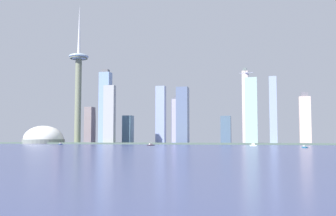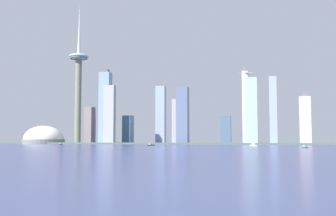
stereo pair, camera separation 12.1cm
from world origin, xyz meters
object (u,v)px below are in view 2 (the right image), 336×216
object	(u,v)px
skyscraper_9	(128,130)
boat_2	(253,145)
skyscraper_1	(109,115)
skyscraper_10	(105,107)
boat_1	(305,147)
skyscraper_11	(245,107)
skyscraper_12	(226,130)
skyscraper_3	(273,110)
skyscraper_7	(305,120)
stadium_dome	(44,140)
skyscraper_8	(251,111)
boat_4	(61,144)
skyscraper_4	(183,115)
skyscraper_6	(58,119)
skyscraper_2	(90,125)
airplane	(247,73)
skyscraper_5	(177,121)
boat_6	(151,145)
skyscraper_0	(161,115)
observation_tower	(78,78)

from	to	relation	value
skyscraper_9	boat_2	distance (m)	364.59
skyscraper_1	skyscraper_10	world-z (taller)	skyscraper_10
boat_1	boat_2	bearing A→B (deg)	-4.02
skyscraper_11	skyscraper_12	size ratio (longest dim) A/B	2.79
skyscraper_3	skyscraper_7	bearing A→B (deg)	24.57
stadium_dome	skyscraper_11	bearing A→B (deg)	12.10
skyscraper_8	boat_4	distance (m)	393.14
boat_4	skyscraper_4	bearing A→B (deg)	-34.24
skyscraper_4	skyscraper_10	size ratio (longest dim) A/B	0.75
skyscraper_6	skyscraper_8	size ratio (longest dim) A/B	0.99
skyscraper_2	skyscraper_3	bearing A→B (deg)	-8.83
skyscraper_9	boat_1	world-z (taller)	skyscraper_9
airplane	skyscraper_4	bearing A→B (deg)	102.06
skyscraper_2	skyscraper_7	distance (m)	505.83
skyscraper_4	boat_2	world-z (taller)	skyscraper_4
skyscraper_8	skyscraper_10	xyz separation A→B (m)	(-327.83, 22.47, 14.84)
skyscraper_5	airplane	size ratio (longest dim) A/B	3.78
skyscraper_4	boat_1	world-z (taller)	skyscraper_4
boat_2	airplane	size ratio (longest dim) A/B	0.38
skyscraper_2	skyscraper_6	world-z (taller)	skyscraper_6
skyscraper_4	stadium_dome	bearing A→B (deg)	-173.44
skyscraper_3	skyscraper_12	bearing A→B (deg)	146.50
skyscraper_10	skyscraper_3	bearing A→B (deg)	-0.30
boat_1	skyscraper_12	bearing A→B (deg)	-13.28
skyscraper_3	airplane	bearing A→B (deg)	145.52
boat_4	boat_2	bearing A→B (deg)	-73.75
skyscraper_5	skyscraper_8	bearing A→B (deg)	-32.21
airplane	skyscraper_8	bearing A→B (deg)	-158.37
skyscraper_10	skyscraper_7	bearing A→B (deg)	3.61
skyscraper_9	boat_4	world-z (taller)	skyscraper_9
skyscraper_12	boat_6	world-z (taller)	skyscraper_12
skyscraper_0	skyscraper_5	distance (m)	43.75
boat_2	airplane	distance (m)	247.07
skyscraper_3	skyscraper_6	distance (m)	539.66
boat_4	boat_6	size ratio (longest dim) A/B	0.59
skyscraper_7	stadium_dome	bearing A→B (deg)	-176.79
skyscraper_3	skyscraper_10	bearing A→B (deg)	179.70
boat_6	airplane	world-z (taller)	airplane
skyscraper_7	boat_6	xyz separation A→B (m)	(-278.21, -189.35, -50.15)
stadium_dome	boat_1	world-z (taller)	stadium_dome
skyscraper_8	boat_6	size ratio (longest dim) A/B	9.45
skyscraper_5	boat_6	distance (m)	259.84
stadium_dome	skyscraper_11	distance (m)	479.15
observation_tower	airplane	distance (m)	389.34
skyscraper_7	skyscraper_12	world-z (taller)	skyscraper_7
skyscraper_6	airplane	size ratio (longest dim) A/B	4.41
skyscraper_10	skyscraper_12	distance (m)	280.15
skyscraper_6	boat_6	xyz separation A→B (m)	(320.01, -238.05, -59.80)
skyscraper_6	skyscraper_12	world-z (taller)	skyscraper_6
observation_tower	boat_2	bearing A→B (deg)	-21.94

